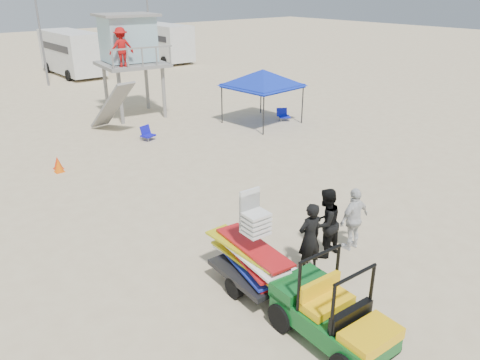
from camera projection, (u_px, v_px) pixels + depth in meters
ground at (301, 269)px, 11.57m from camera, size 140.00×140.00×0.00m
utility_cart at (334, 308)px, 8.87m from camera, size 1.31×2.42×1.80m
surf_trailer at (254, 255)px, 10.52m from camera, size 1.39×2.43×2.19m
man_left at (310, 238)px, 11.19m from camera, size 0.72×0.52×1.82m
man_mid at (325, 223)px, 11.85m from camera, size 0.94×0.76×1.86m
man_right at (354, 219)px, 12.20m from camera, size 1.03×0.45×1.73m
lifeguard_tower at (127, 43)px, 23.72m from camera, size 3.52×3.52×5.05m
canopy_blue at (263, 72)px, 22.81m from camera, size 3.26×3.26×3.10m
cone_near at (59, 166)px, 17.49m from camera, size 0.34×0.34×0.50m
cone_far at (58, 163)px, 17.78m from camera, size 0.34×0.34×0.50m
beach_chair_b at (147, 133)px, 21.11m from camera, size 0.67×0.73×0.64m
beach_chair_c at (283, 114)px, 24.14m from camera, size 0.72×0.81×0.64m
rv_mid_right at (71, 51)px, 35.73m from camera, size 2.64×7.00×3.25m
rv_far_right at (163, 41)px, 42.08m from camera, size 2.64×6.60×3.25m
light_pole_left at (39, 25)px, 31.00m from camera, size 0.14×0.14×8.00m
light_pole_right at (148, 18)px, 37.34m from camera, size 0.14×0.14×8.00m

